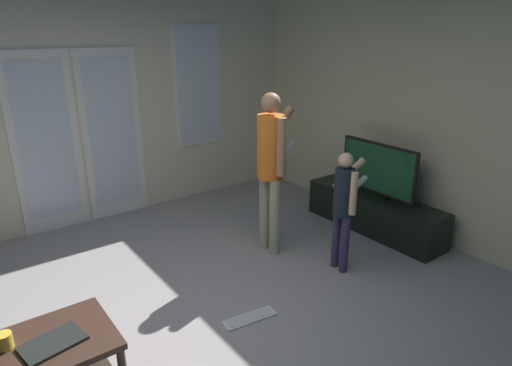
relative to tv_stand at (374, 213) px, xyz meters
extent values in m
cube|color=gray|center=(-2.60, -0.44, -0.22)|extent=(5.96, 5.46, 0.02)
cube|color=beige|center=(-2.60, 2.26, 1.20)|extent=(5.96, 0.06, 2.81)
cube|color=white|center=(-2.88, 2.22, 0.77)|extent=(0.71, 0.02, 2.02)
cube|color=silver|center=(-2.88, 2.20, 0.82)|extent=(0.55, 0.01, 1.72)
cube|color=white|center=(-2.15, 2.22, 0.77)|extent=(0.71, 0.02, 2.02)
cube|color=silver|center=(-2.15, 2.20, 0.82)|extent=(0.55, 0.01, 1.72)
cube|color=white|center=(-0.96, 2.22, 1.27)|extent=(0.67, 0.02, 1.53)
cube|color=silver|center=(-0.96, 2.20, 1.27)|extent=(0.61, 0.01, 1.47)
cube|color=beige|center=(0.35, -0.44, 1.20)|extent=(0.06, 5.46, 2.81)
cube|color=#39251C|center=(-3.66, -0.51, 0.27)|extent=(0.91, 0.58, 0.04)
cylinder|color=#39251C|center=(-3.24, -0.25, 0.02)|extent=(0.05, 0.05, 0.45)
cube|color=black|center=(0.00, 0.00, 0.00)|extent=(0.43, 1.67, 0.42)
cube|color=black|center=(0.00, -0.82, 0.02)|extent=(0.36, 0.02, 0.23)
cube|color=black|center=(0.00, 0.00, 0.23)|extent=(0.08, 0.34, 0.04)
cube|color=black|center=(0.00, 0.00, 0.53)|extent=(0.04, 0.97, 0.57)
cube|color=#194C28|center=(-0.02, 0.00, 0.53)|extent=(0.00, 0.92, 0.52)
cylinder|color=tan|center=(-1.26, 0.25, 0.19)|extent=(0.11, 0.11, 0.80)
cylinder|color=tan|center=(-1.25, 0.42, 0.19)|extent=(0.11, 0.11, 0.80)
cylinder|color=orange|center=(-1.26, 0.33, 0.90)|extent=(0.26, 0.26, 0.63)
sphere|color=#A17253|center=(-1.26, 0.33, 1.33)|extent=(0.19, 0.19, 0.19)
cylinder|color=#A17253|center=(-1.26, 0.16, 0.94)|extent=(0.09, 0.09, 0.56)
cylinder|color=#A17253|center=(-1.06, 0.50, 1.02)|extent=(0.45, 0.11, 0.46)
cube|color=white|center=(-0.86, 0.50, 0.82)|extent=(0.12, 0.04, 0.12)
cylinder|color=#392E53|center=(-0.97, -0.43, 0.08)|extent=(0.08, 0.08, 0.57)
cylinder|color=#392E53|center=(-0.95, -0.31, 0.08)|extent=(0.08, 0.08, 0.57)
cylinder|color=#1A232C|center=(-0.96, -0.37, 0.58)|extent=(0.19, 0.19, 0.44)
sphere|color=#E2AF86|center=(-0.96, -0.37, 0.89)|extent=(0.14, 0.14, 0.14)
cylinder|color=#E2AF86|center=(-0.97, -0.50, 0.61)|extent=(0.06, 0.06, 0.39)
cylinder|color=#E2AF86|center=(-0.78, -0.27, 0.70)|extent=(0.37, 0.10, 0.27)
cube|color=white|center=(-0.62, -0.28, 0.59)|extent=(0.14, 0.05, 0.10)
cube|color=white|center=(-2.12, -0.50, -0.20)|extent=(0.45, 0.18, 0.02)
cube|color=silver|center=(-2.12, -0.50, -0.19)|extent=(0.41, 0.15, 0.00)
cube|color=#232624|center=(-3.55, -0.55, 0.29)|extent=(0.37, 0.28, 0.02)
cylinder|color=gold|center=(-3.77, -0.42, 0.33)|extent=(0.09, 0.09, 0.09)
camera|label=1|loc=(-3.87, -2.92, 2.01)|focal=31.18mm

